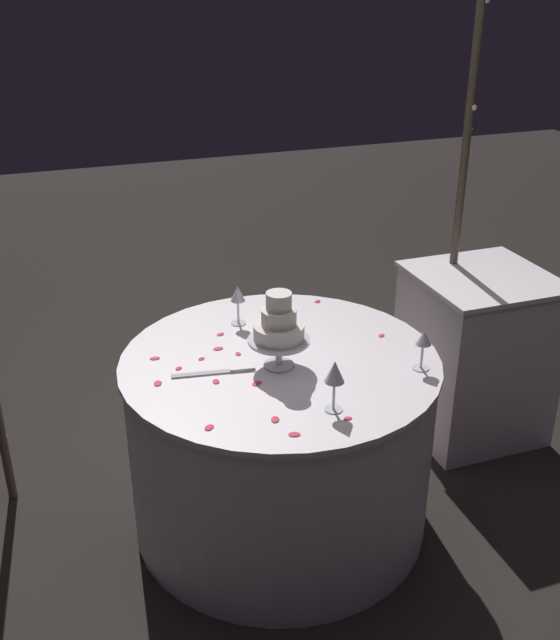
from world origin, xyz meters
name	(u,v)px	position (x,y,z in m)	size (l,w,h in m)	color
ground_plane	(280,515)	(0.00, 0.00, 0.00)	(12.00, 12.00, 0.00)	black
decorative_arch	(237,130)	(0.00, 0.49, 1.45)	(2.08, 0.06, 2.22)	#473D2D
main_table	(280,441)	(0.00, 0.00, 0.36)	(1.17, 1.17, 0.72)	white
side_table	(475,354)	(1.06, 0.31, 0.39)	(0.58, 0.58, 0.78)	white
tiered_cake	(279,327)	(-0.02, -0.05, 0.88)	(0.22, 0.22, 0.28)	silver
wine_glass_0	(335,374)	(0.05, -0.38, 0.86)	(0.06, 0.06, 0.18)	silver
wine_glass_1	(423,341)	(0.45, -0.24, 0.83)	(0.06, 0.06, 0.15)	silver
wine_glass_2	(238,296)	(-0.06, 0.33, 0.84)	(0.06, 0.06, 0.16)	silver
cake_knife	(219,372)	(-0.24, -0.03, 0.73)	(0.29, 0.07, 0.01)	silver
rose_petal_0	(179,368)	(-0.36, 0.05, 0.72)	(0.03, 0.02, 0.00)	#E02D47
rose_petal_1	(220,334)	(-0.15, 0.26, 0.72)	(0.03, 0.02, 0.00)	#E02D47
rose_petal_2	(238,354)	(-0.13, 0.08, 0.72)	(0.03, 0.02, 0.00)	#E02D47
rose_petal_3	(158,383)	(-0.45, -0.03, 0.72)	(0.04, 0.03, 0.00)	#E02D47
rose_petal_4	(155,358)	(-0.43, 0.15, 0.72)	(0.04, 0.03, 0.00)	#E02D47
rose_petal_5	(381,335)	(0.43, 0.04, 0.72)	(0.03, 0.02, 0.00)	#E02D47
rose_petal_6	(317,301)	(0.32, 0.42, 0.72)	(0.03, 0.02, 0.00)	#E02D47
rose_petal_7	(218,348)	(-0.19, 0.15, 0.72)	(0.04, 0.03, 0.00)	#E02D47
rose_petal_8	(278,337)	(0.05, 0.16, 0.72)	(0.02, 0.02, 0.00)	#E02D47
rose_petal_9	(201,359)	(-0.27, 0.09, 0.72)	(0.03, 0.02, 0.00)	#E02D47
rose_petal_10	(273,311)	(0.11, 0.39, 0.72)	(0.03, 0.02, 0.00)	#E02D47
rose_petal_11	(209,427)	(-0.36, -0.35, 0.72)	(0.04, 0.03, 0.00)	#E02D47
rose_petal_12	(275,419)	(-0.15, -0.37, 0.72)	(0.04, 0.03, 0.00)	#E02D47
rose_petal_13	(294,434)	(-0.12, -0.47, 0.72)	(0.04, 0.03, 0.00)	#E02D47
rose_petal_14	(257,383)	(-0.13, -0.14, 0.72)	(0.04, 0.03, 0.00)	#E02D47
rose_petal_15	(216,381)	(-0.26, -0.08, 0.72)	(0.03, 0.02, 0.00)	#E02D47
rose_petal_16	(348,418)	(0.07, -0.44, 0.72)	(0.03, 0.02, 0.00)	#E02D47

